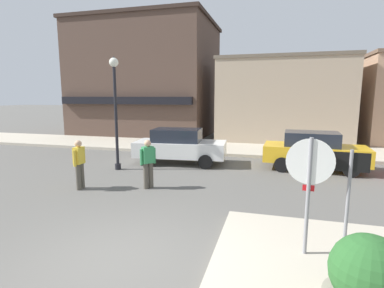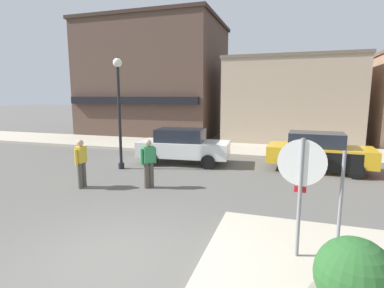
{
  "view_description": "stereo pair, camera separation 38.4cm",
  "coord_description": "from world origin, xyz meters",
  "px_view_note": "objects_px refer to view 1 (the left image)",
  "views": [
    {
      "loc": [
        2.62,
        -4.53,
        3.01
      ],
      "look_at": [
        0.14,
        4.5,
        1.5
      ],
      "focal_mm": 28.0,
      "sensor_mm": 36.0,
      "label": 1
    },
    {
      "loc": [
        2.99,
        -4.42,
        3.01
      ],
      "look_at": [
        0.14,
        4.5,
        1.5
      ],
      "focal_mm": 28.0,
      "sensor_mm": 36.0,
      "label": 2
    }
  ],
  "objects_px": {
    "stop_sign": "(309,181)",
    "pedestrian_crossing_near": "(79,163)",
    "parked_car_second": "(314,150)",
    "pedestrian_crossing_far": "(148,162)",
    "planter": "(368,283)",
    "parked_car_nearest": "(180,146)",
    "lamp_post": "(115,97)",
    "one_way_sign": "(348,193)"
  },
  "relations": [
    {
      "from": "parked_car_nearest",
      "to": "pedestrian_crossing_near",
      "type": "xyz_separation_m",
      "value": [
        -1.98,
        -4.45,
        0.06
      ]
    },
    {
      "from": "parked_car_nearest",
      "to": "parked_car_second",
      "type": "distance_m",
      "value": 5.66
    },
    {
      "from": "parked_car_nearest",
      "to": "pedestrian_crossing_far",
      "type": "relative_size",
      "value": 2.57
    },
    {
      "from": "planter",
      "to": "lamp_post",
      "type": "xyz_separation_m",
      "value": [
        -7.43,
        6.73,
        2.4
      ]
    },
    {
      "from": "lamp_post",
      "to": "pedestrian_crossing_far",
      "type": "height_order",
      "value": "lamp_post"
    },
    {
      "from": "parked_car_second",
      "to": "pedestrian_crossing_near",
      "type": "relative_size",
      "value": 2.54
    },
    {
      "from": "one_way_sign",
      "to": "pedestrian_crossing_far",
      "type": "relative_size",
      "value": 1.3
    },
    {
      "from": "planter",
      "to": "pedestrian_crossing_far",
      "type": "relative_size",
      "value": 0.76
    },
    {
      "from": "lamp_post",
      "to": "parked_car_nearest",
      "type": "height_order",
      "value": "lamp_post"
    },
    {
      "from": "lamp_post",
      "to": "one_way_sign",
      "type": "bearing_deg",
      "value": -35.13
    },
    {
      "from": "one_way_sign",
      "to": "pedestrian_crossing_near",
      "type": "bearing_deg",
      "value": 160.78
    },
    {
      "from": "planter",
      "to": "parked_car_nearest",
      "type": "height_order",
      "value": "parked_car_nearest"
    },
    {
      "from": "stop_sign",
      "to": "pedestrian_crossing_far",
      "type": "distance_m",
      "value": 5.66
    },
    {
      "from": "pedestrian_crossing_near",
      "to": "lamp_post",
      "type": "bearing_deg",
      "value": 93.11
    },
    {
      "from": "planter",
      "to": "parked_car_nearest",
      "type": "distance_m",
      "value": 10.01
    },
    {
      "from": "planter",
      "to": "pedestrian_crossing_far",
      "type": "height_order",
      "value": "pedestrian_crossing_far"
    },
    {
      "from": "parked_car_second",
      "to": "parked_car_nearest",
      "type": "bearing_deg",
      "value": -176.3
    },
    {
      "from": "parked_car_second",
      "to": "lamp_post",
      "type": "bearing_deg",
      "value": -164.8
    },
    {
      "from": "pedestrian_crossing_far",
      "to": "planter",
      "type": "bearing_deg",
      "value": -42.22
    },
    {
      "from": "one_way_sign",
      "to": "parked_car_nearest",
      "type": "height_order",
      "value": "one_way_sign"
    },
    {
      "from": "stop_sign",
      "to": "pedestrian_crossing_far",
      "type": "relative_size",
      "value": 1.43
    },
    {
      "from": "planter",
      "to": "pedestrian_crossing_near",
      "type": "bearing_deg",
      "value": 151.04
    },
    {
      "from": "parked_car_nearest",
      "to": "one_way_sign",
      "type": "bearing_deg",
      "value": -52.65
    },
    {
      "from": "pedestrian_crossing_near",
      "to": "parked_car_second",
      "type": "bearing_deg",
      "value": 32.25
    },
    {
      "from": "parked_car_second",
      "to": "pedestrian_crossing_far",
      "type": "xyz_separation_m",
      "value": [
        -5.52,
        -4.14,
        0.06
      ]
    },
    {
      "from": "lamp_post",
      "to": "parked_car_second",
      "type": "distance_m",
      "value": 8.33
    },
    {
      "from": "lamp_post",
      "to": "pedestrian_crossing_near",
      "type": "xyz_separation_m",
      "value": [
        0.15,
        -2.7,
        -2.09
      ]
    },
    {
      "from": "planter",
      "to": "parked_car_second",
      "type": "height_order",
      "value": "parked_car_second"
    },
    {
      "from": "one_way_sign",
      "to": "lamp_post",
      "type": "height_order",
      "value": "lamp_post"
    },
    {
      "from": "parked_car_nearest",
      "to": "lamp_post",
      "type": "bearing_deg",
      "value": -140.57
    },
    {
      "from": "stop_sign",
      "to": "pedestrian_crossing_near",
      "type": "xyz_separation_m",
      "value": [
        -6.64,
        2.64,
        -0.65
      ]
    },
    {
      "from": "parked_car_nearest",
      "to": "pedestrian_crossing_near",
      "type": "distance_m",
      "value": 4.86
    },
    {
      "from": "planter",
      "to": "parked_car_nearest",
      "type": "bearing_deg",
      "value": 122.07
    },
    {
      "from": "stop_sign",
      "to": "pedestrian_crossing_far",
      "type": "bearing_deg",
      "value": 143.9
    },
    {
      "from": "stop_sign",
      "to": "parked_car_nearest",
      "type": "relative_size",
      "value": 0.56
    },
    {
      "from": "planter",
      "to": "pedestrian_crossing_far",
      "type": "bearing_deg",
      "value": 137.78
    },
    {
      "from": "lamp_post",
      "to": "parked_car_nearest",
      "type": "distance_m",
      "value": 3.49
    },
    {
      "from": "stop_sign",
      "to": "planter",
      "type": "bearing_deg",
      "value": -65.23
    },
    {
      "from": "lamp_post",
      "to": "parked_car_second",
      "type": "xyz_separation_m",
      "value": [
        7.77,
        2.11,
        -2.15
      ]
    },
    {
      "from": "parked_car_nearest",
      "to": "pedestrian_crossing_far",
      "type": "distance_m",
      "value": 3.78
    },
    {
      "from": "planter",
      "to": "lamp_post",
      "type": "bearing_deg",
      "value": 137.84
    },
    {
      "from": "stop_sign",
      "to": "parked_car_second",
      "type": "bearing_deg",
      "value": 82.5
    }
  ]
}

